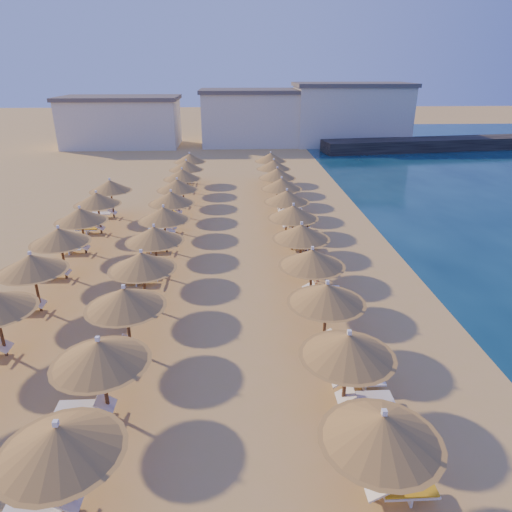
{
  "coord_description": "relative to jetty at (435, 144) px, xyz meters",
  "views": [
    {
      "loc": [
        0.45,
        -17.34,
        10.25
      ],
      "look_at": [
        1.45,
        4.0,
        1.3
      ],
      "focal_mm": 32.0,
      "sensor_mm": 36.0,
      "label": 1
    }
  ],
  "objects": [
    {
      "name": "parasol_row_west",
      "position": [
        -30.32,
        -35.63,
        1.56
      ],
      "size": [
        3.02,
        40.8,
        2.89
      ],
      "color": "brown",
      "rests_on": "ground"
    },
    {
      "name": "parasol_row_east",
      "position": [
        -22.83,
        -35.63,
        1.56
      ],
      "size": [
        3.02,
        40.8,
        2.89
      ],
      "color": "brown",
      "rests_on": "ground"
    },
    {
      "name": "beachgoer_c",
      "position": [
        -22.03,
        -33.94,
        0.09
      ],
      "size": [
        0.87,
        1.05,
        1.68
      ],
      "primitive_type": "imported",
      "rotation": [
        0.0,
        0.0,
        -1.02
      ],
      "color": "tan",
      "rests_on": "ground"
    },
    {
      "name": "loungers",
      "position": [
        -28.1,
        -36.11,
        -0.41
      ],
      "size": [
        15.45,
        38.43,
        0.66
      ],
      "color": "white",
      "rests_on": "ground"
    },
    {
      "name": "parasol_row_inland",
      "position": [
        -35.05,
        -37.34,
        1.56
      ],
      "size": [
        3.02,
        23.63,
        2.89
      ],
      "color": "brown",
      "rests_on": "ground"
    },
    {
      "name": "hotel_blocks",
      "position": [
        -23.64,
        5.41,
        2.95
      ],
      "size": [
        46.76,
        9.11,
        8.1
      ],
      "color": "silver",
      "rests_on": "ground"
    },
    {
      "name": "ground",
      "position": [
        -26.64,
        -41.93,
        -0.75
      ],
      "size": [
        220.0,
        220.0,
        0.0
      ],
      "primitive_type": "plane",
      "color": "tan",
      "rests_on": "ground"
    },
    {
      "name": "jetty",
      "position": [
        0.0,
        0.0,
        0.0
      ],
      "size": [
        30.27,
        8.01,
        1.5
      ],
      "primitive_type": "cube",
      "rotation": [
        0.0,
        0.0,
        0.14
      ],
      "color": "black",
      "rests_on": "ground"
    },
    {
      "name": "beachgoer_a",
      "position": [
        -22.11,
        -38.49,
        0.06
      ],
      "size": [
        0.6,
        0.7,
        1.62
      ],
      "primitive_type": "imported",
      "rotation": [
        0.0,
        0.0,
        -2.0
      ],
      "color": "tan",
      "rests_on": "ground"
    }
  ]
}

